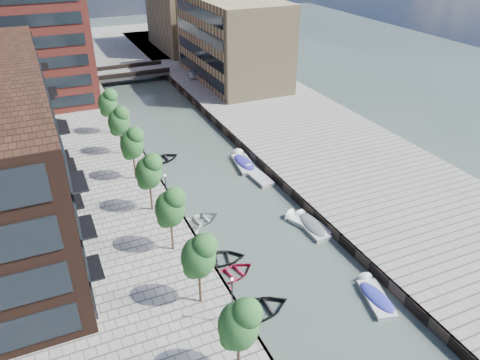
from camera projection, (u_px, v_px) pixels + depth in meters
water at (187, 145)px, 61.74m from camera, size 300.00×300.00×0.00m
quay_right at (292, 123)px, 67.23m from camera, size 20.00×140.00×1.00m
quay_wall_left at (141, 150)px, 59.32m from camera, size 0.25×140.00×1.00m
quay_wall_right at (229, 134)px, 63.69m from camera, size 0.25×140.00×1.00m
far_closure at (105, 45)px, 109.38m from camera, size 80.00×40.00×1.00m
apartment_block at (8, 145)px, 42.73m from camera, size 8.00×38.00×14.00m
tan_block_near at (232, 39)px, 81.15m from camera, size 12.00×25.00×14.00m
tan_block_far at (184, 10)px, 101.41m from camera, size 12.00×20.00×16.00m
bridge at (131, 73)px, 86.60m from camera, size 13.00×6.00×1.30m
tree_0 at (239, 323)px, 27.40m from camera, size 2.50×2.50×5.95m
tree_1 at (198, 255)px, 32.99m from camera, size 2.50×2.50×5.95m
tree_2 at (170, 207)px, 38.57m from camera, size 2.50×2.50×5.95m
tree_3 at (148, 171)px, 44.16m from camera, size 2.50×2.50×5.95m
tree_4 at (132, 143)px, 49.74m from camera, size 2.50×2.50×5.95m
tree_5 at (118, 120)px, 55.33m from camera, size 2.50×2.50×5.95m
tree_6 at (108, 102)px, 60.92m from camera, size 2.50×2.50×5.95m
lamp_0 at (232, 296)px, 31.93m from camera, size 0.24×0.24×4.12m
lamp_1 at (166, 189)px, 44.70m from camera, size 0.24×0.24×4.12m
lamp_2 at (129, 129)px, 57.46m from camera, size 0.24×0.24×4.12m
sloop_0 at (220, 261)px, 40.72m from camera, size 5.17×4.19×0.94m
sloop_1 at (259, 313)px, 35.34m from camera, size 5.15×3.73×1.05m
sloop_2 at (233, 276)px, 39.07m from camera, size 4.63×3.76×0.84m
sloop_3 at (200, 223)px, 45.94m from camera, size 4.92×3.93×0.91m
sloop_4 at (161, 161)px, 57.67m from camera, size 5.23×4.14×0.98m
motorboat_0 at (374, 296)px, 36.72m from camera, size 2.67×4.83×1.53m
motorboat_1 at (310, 226)px, 45.11m from camera, size 1.62×4.62×1.54m
motorboat_2 at (256, 176)px, 54.12m from camera, size 1.94×4.76×1.55m
motorboat_3 at (243, 163)px, 56.87m from camera, size 2.64×5.71×1.83m
motorboat_4 at (308, 223)px, 45.46m from camera, size 3.51×5.15×1.63m
car at (192, 75)px, 84.72m from camera, size 1.89×3.63×1.18m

